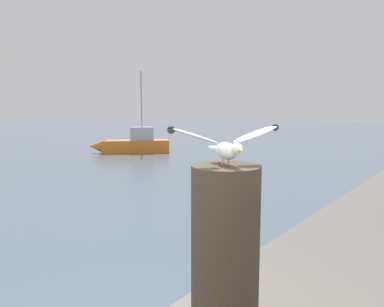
% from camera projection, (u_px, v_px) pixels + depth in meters
% --- Properties ---
extents(mooring_post, '(0.41, 0.41, 1.07)m').
position_uv_depth(mooring_post, '(225.00, 254.00, 2.25)').
color(mooring_post, '#382D23').
rests_on(mooring_post, harbor_quay).
extents(seagull, '(0.64, 0.46, 0.24)m').
position_uv_depth(seagull, '(227.00, 144.00, 2.16)').
color(seagull, '#C66D60').
rests_on(seagull, mooring_post).
extents(boat_orange, '(3.74, 3.69, 4.50)m').
position_uv_depth(boat_orange, '(129.00, 144.00, 20.74)').
color(boat_orange, orange).
rests_on(boat_orange, ground_plane).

